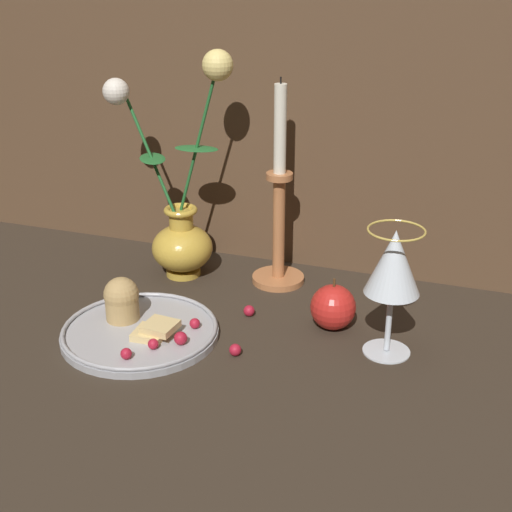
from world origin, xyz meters
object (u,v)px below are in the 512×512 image
Objects in this scene: candlestick at (279,220)px; apple_beside_vase at (333,307)px; plate_with_pastries at (137,325)px; wine_glass at (393,267)px; vase at (181,219)px.

apple_beside_vase is (0.12, -0.12, -0.08)m from candlestick.
apple_beside_vase reaches higher than plate_with_pastries.
apple_beside_vase is at bearing 153.99° from wine_glass.
vase reaches higher than candlestick.
plate_with_pastries is 0.37m from wine_glass.
candlestick is at bearing 10.15° from vase.
apple_beside_vase is at bearing -45.04° from candlestick.
apple_beside_vase is (0.26, 0.11, 0.02)m from plate_with_pastries.
wine_glass reaches higher than plate_with_pastries.
plate_with_pastries is 1.24× the size of wine_glass.
plate_with_pastries is at bearing -83.76° from vase.
candlestick is (-0.21, 0.16, -0.02)m from wine_glass.
apple_beside_vase is (0.28, -0.09, -0.07)m from vase.
vase reaches higher than plate_with_pastries.
vase is 2.07× the size of wine_glass.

